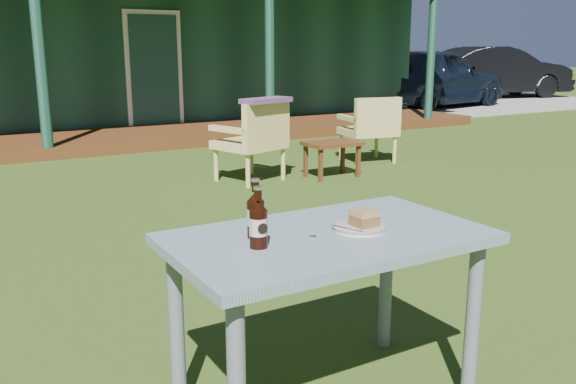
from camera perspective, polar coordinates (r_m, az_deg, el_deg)
ground at (r=3.91m, az=-9.76°, el=-7.92°), size 80.00×80.00×0.00m
gravel_strip at (r=16.80m, az=14.31°, el=8.17°), size 9.00×6.00×0.02m
car_near at (r=15.12m, az=13.30°, el=10.40°), size 4.46×2.42×1.44m
car_far at (r=18.69m, az=18.78°, el=10.55°), size 4.60×2.44×1.44m
cafe_table at (r=2.35m, az=3.72°, el=-6.24°), size 1.20×0.70×0.72m
plate at (r=2.37m, az=6.69°, el=-3.34°), size 0.20×0.20×0.01m
cake_slice at (r=2.37m, az=7.18°, el=-2.40°), size 0.09×0.09×0.06m
fork at (r=2.33m, az=5.56°, el=-3.45°), size 0.06×0.14×0.00m
cola_bottle_near at (r=2.24m, az=-3.04°, el=-2.09°), size 0.07×0.07×0.22m
cola_bottle_far at (r=2.13m, az=-2.79°, el=-2.95°), size 0.07×0.07×0.22m
bottle_cap at (r=2.26m, az=2.35°, el=-4.24°), size 0.03×0.03×0.01m
armchair_left at (r=6.50m, az=-3.12°, el=5.15°), size 0.78×0.76×0.85m
armchair_right at (r=7.67m, az=7.79°, el=6.15°), size 0.70×0.67×0.82m
floral_throw at (r=6.34m, az=-2.06°, el=8.58°), size 0.62×0.39×0.05m
side_table at (r=6.75m, az=4.16°, el=4.24°), size 0.60×0.40×0.40m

